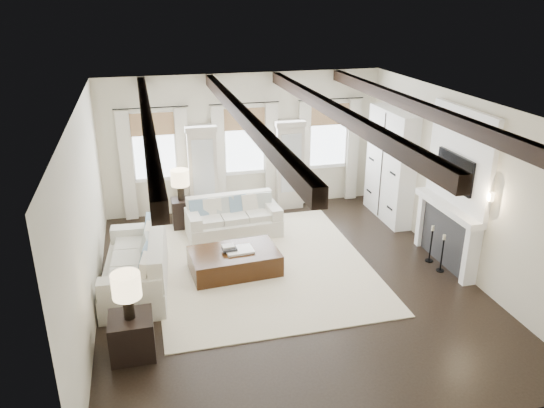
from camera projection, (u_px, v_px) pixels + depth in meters
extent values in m
plane|color=black|center=(287.00, 283.00, 9.52)|extent=(7.50, 7.50, 0.00)
cube|color=beige|center=(244.00, 143.00, 12.30)|extent=(6.50, 0.04, 3.20)
cube|color=beige|center=(385.00, 326.00, 5.55)|extent=(6.50, 0.04, 3.20)
cube|color=beige|center=(86.00, 218.00, 8.19)|extent=(0.04, 7.50, 3.20)
cube|color=beige|center=(459.00, 184.00, 9.66)|extent=(0.04, 7.50, 3.20)
cube|color=white|center=(289.00, 105.00, 8.33)|extent=(6.50, 7.50, 0.04)
cube|color=black|center=(147.00, 120.00, 7.88)|extent=(0.16, 7.40, 0.22)
cube|color=black|center=(242.00, 115.00, 8.20)|extent=(0.16, 7.40, 0.22)
cube|color=black|center=(334.00, 110.00, 8.55)|extent=(0.16, 7.40, 0.22)
cube|color=black|center=(415.00, 106.00, 8.87)|extent=(0.16, 7.40, 0.22)
cube|color=white|center=(154.00, 147.00, 11.79)|extent=(0.90, 0.03, 1.45)
cube|color=#9A724C|center=(152.00, 124.00, 11.54)|extent=(0.94, 0.04, 0.50)
cube|color=silver|center=(127.00, 167.00, 11.70)|extent=(0.28, 0.08, 2.50)
cube|color=silver|center=(184.00, 163.00, 11.98)|extent=(0.28, 0.08, 2.50)
cylinder|color=black|center=(151.00, 108.00, 11.36)|extent=(1.60, 0.02, 0.02)
cube|color=white|center=(244.00, 141.00, 12.26)|extent=(0.90, 0.03, 1.45)
cube|color=#9A724C|center=(244.00, 119.00, 12.00)|extent=(0.94, 0.04, 0.50)
cube|color=silver|center=(219.00, 160.00, 12.17)|extent=(0.28, 0.08, 2.50)
cube|color=silver|center=(271.00, 156.00, 12.45)|extent=(0.28, 0.08, 2.50)
cylinder|color=black|center=(244.00, 103.00, 11.82)|extent=(1.60, 0.02, 0.02)
cube|color=white|center=(328.00, 136.00, 12.72)|extent=(0.90, 0.03, 1.45)
cube|color=#9A724C|center=(330.00, 114.00, 12.47)|extent=(0.94, 0.04, 0.50)
cube|color=silver|center=(304.00, 154.00, 12.63)|extent=(0.28, 0.08, 2.50)
cube|color=silver|center=(353.00, 150.00, 12.91)|extent=(0.28, 0.08, 2.50)
cylinder|color=black|center=(331.00, 99.00, 12.29)|extent=(1.60, 0.02, 0.02)
cube|color=#BDB4A4|center=(202.00, 174.00, 12.09)|extent=(0.64, 0.38, 2.00)
cube|color=#B2B7BA|center=(203.00, 170.00, 11.86)|extent=(0.48, 0.02, 1.40)
cube|color=#BDB4A4|center=(200.00, 128.00, 11.70)|extent=(0.70, 0.42, 0.12)
cube|color=#BDB4A4|center=(289.00, 167.00, 12.56)|extent=(0.64, 0.38, 2.00)
cube|color=#B2B7BA|center=(291.00, 163.00, 12.32)|extent=(0.48, 0.02, 1.40)
cube|color=#BDB4A4|center=(289.00, 123.00, 12.16)|extent=(0.70, 0.42, 0.12)
cube|color=#242426|center=(448.00, 237.00, 10.03)|extent=(0.18, 1.50, 1.10)
cube|color=black|center=(445.00, 244.00, 10.08)|extent=(0.10, 0.90, 0.70)
cube|color=white|center=(471.00, 256.00, 9.28)|extent=(0.26, 0.14, 1.10)
cube|color=white|center=(424.00, 220.00, 10.76)|extent=(0.26, 0.14, 1.10)
cube|color=white|center=(448.00, 207.00, 9.79)|extent=(0.32, 1.90, 0.12)
cube|color=white|center=(460.00, 158.00, 9.46)|extent=(0.10, 1.90, 1.80)
cube|color=black|center=(455.00, 171.00, 9.54)|extent=(0.07, 1.10, 0.64)
cylinder|color=#FFD899|center=(491.00, 197.00, 8.64)|extent=(0.10, 0.10, 0.14)
cube|color=silver|center=(390.00, 165.00, 11.86)|extent=(0.40, 1.70, 2.50)
cube|color=black|center=(382.00, 166.00, 11.81)|extent=(0.01, 0.02, 2.40)
cube|color=beige|center=(262.00, 265.00, 10.13)|extent=(3.96, 4.63, 0.02)
cube|color=silver|center=(234.00, 227.00, 11.30)|extent=(2.00, 1.01, 0.37)
cube|color=silver|center=(230.00, 204.00, 11.45)|extent=(1.87, 0.32, 0.46)
cube|color=silver|center=(193.00, 219.00, 10.95)|extent=(0.29, 0.85, 0.24)
cube|color=silver|center=(272.00, 209.00, 11.43)|extent=(0.29, 0.85, 0.24)
cube|color=silver|center=(209.00, 221.00, 11.02)|extent=(0.56, 0.59, 0.13)
cube|color=silver|center=(234.00, 217.00, 11.17)|extent=(0.56, 0.59, 0.13)
cube|color=silver|center=(259.00, 214.00, 11.32)|extent=(0.56, 0.59, 0.13)
cube|color=#63839E|center=(199.00, 209.00, 11.10)|extent=(0.40, 0.23, 0.41)
cube|color=silver|center=(212.00, 207.00, 11.18)|extent=(0.40, 0.23, 0.41)
cube|color=beige|center=(225.00, 206.00, 11.26)|extent=(0.40, 0.23, 0.41)
cube|color=#63839E|center=(238.00, 204.00, 11.34)|extent=(0.40, 0.23, 0.41)
cube|color=silver|center=(250.00, 203.00, 11.42)|extent=(0.40, 0.23, 0.41)
cube|color=beige|center=(263.00, 201.00, 11.50)|extent=(0.40, 0.23, 0.41)
cube|color=silver|center=(136.00, 276.00, 9.31)|extent=(1.21, 2.38, 0.44)
cube|color=silver|center=(157.00, 248.00, 9.19)|extent=(0.40, 2.21, 0.55)
cube|color=silver|center=(138.00, 233.00, 10.10)|extent=(1.01, 0.36, 0.29)
cube|color=silver|center=(130.00, 287.00, 8.25)|extent=(1.01, 0.36, 0.29)
cube|color=silver|center=(134.00, 245.00, 9.78)|extent=(0.70, 0.66, 0.15)
cube|color=silver|center=(132.00, 261.00, 9.19)|extent=(0.70, 0.66, 0.15)
cube|color=silver|center=(129.00, 279.00, 8.61)|extent=(0.70, 0.66, 0.15)
cube|color=#63839E|center=(148.00, 228.00, 9.91)|extent=(0.27, 0.48, 0.48)
cube|color=silver|center=(147.00, 238.00, 9.53)|extent=(0.27, 0.48, 0.48)
cube|color=beige|center=(146.00, 248.00, 9.15)|extent=(0.27, 0.48, 0.48)
cube|color=#63839E|center=(145.00, 259.00, 8.77)|extent=(0.27, 0.48, 0.48)
cube|color=silver|center=(144.00, 271.00, 8.40)|extent=(0.27, 0.48, 0.48)
cube|color=black|center=(234.00, 262.00, 9.82)|extent=(1.67, 1.11, 0.42)
cube|color=white|center=(239.00, 250.00, 9.75)|extent=(0.53, 0.41, 0.04)
cube|color=#262628|center=(229.00, 249.00, 9.70)|extent=(0.27, 0.22, 0.04)
cube|color=beige|center=(228.00, 246.00, 9.73)|extent=(0.23, 0.18, 0.03)
cube|color=black|center=(132.00, 336.00, 7.53)|extent=(0.62, 0.62, 0.62)
cylinder|color=black|center=(129.00, 307.00, 7.35)|extent=(0.16, 0.16, 0.34)
cylinder|color=#F9D89E|center=(126.00, 285.00, 7.23)|extent=(0.40, 0.40, 0.36)
cube|color=black|center=(182.00, 213.00, 11.66)|extent=(0.44, 0.44, 0.66)
cylinder|color=black|center=(181.00, 192.00, 11.47)|extent=(0.15, 0.15, 0.33)
cylinder|color=#F9D89E|center=(180.00, 178.00, 11.35)|extent=(0.39, 0.39, 0.35)
cylinder|color=black|center=(440.00, 270.00, 9.92)|extent=(0.15, 0.15, 0.02)
cylinder|color=black|center=(442.00, 255.00, 9.80)|extent=(0.03, 0.03, 0.66)
cylinder|color=beige|center=(444.00, 237.00, 9.66)|extent=(0.06, 0.06, 0.09)
cylinder|color=black|center=(429.00, 261.00, 10.28)|extent=(0.15, 0.15, 0.02)
cylinder|color=black|center=(431.00, 246.00, 10.16)|extent=(0.03, 0.03, 0.66)
cylinder|color=beige|center=(433.00, 228.00, 10.02)|extent=(0.06, 0.06, 0.09)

